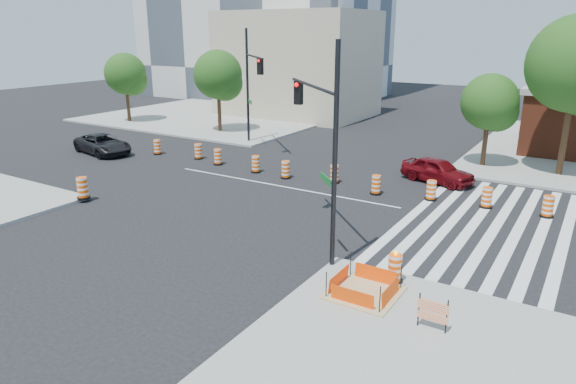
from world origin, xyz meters
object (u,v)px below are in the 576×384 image
Objects in this scene: red_coupe at (438,170)px; signal_pole_se at (321,129)px; dark_suv at (103,144)px; signal_pole_nw at (251,77)px.

red_coupe is 0.53× the size of signal_pole_se.
signal_pole_se reaches higher than red_coupe.
signal_pole_nw is at bearing -35.43° from dark_suv.
signal_pole_se is at bearing -170.15° from red_coupe.
signal_pole_nw is (-14.20, 1.93, 4.35)m from red_coupe.
red_coupe is 22.48m from dark_suv.
dark_suv is at bearing 119.15° from red_coupe.
signal_pole_se is 0.95× the size of signal_pole_nw.
dark_suv is (-21.86, -5.24, -0.03)m from red_coupe.
signal_pole_nw reaches higher than dark_suv.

